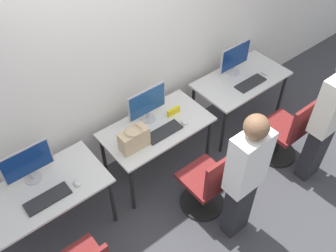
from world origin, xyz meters
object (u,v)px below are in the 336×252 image
object	(u,v)px
mouse_center	(184,122)
keyboard_right	(251,83)
keyboard_center	(164,132)
mouse_left	(77,183)
monitor_right	(235,58)
person_center	(245,176)
mouse_right	(265,73)
monitor_left	(27,164)
keyboard_left	(48,199)
person_right	(327,119)
handbag	(134,139)
monitor_center	(147,104)
office_chair_center	(208,185)
office_chair_right	(285,134)

from	to	relation	value
mouse_center	keyboard_right	size ratio (longest dim) A/B	0.22
keyboard_center	keyboard_right	distance (m)	1.31
mouse_left	monitor_right	size ratio (longest dim) A/B	0.19
mouse_left	person_center	xyz separation A→B (m)	(1.16, -0.97, 0.13)
mouse_center	mouse_right	world-z (taller)	same
monitor_left	mouse_right	bearing A→B (deg)	-5.76
keyboard_left	mouse_left	size ratio (longest dim) A/B	4.53
keyboard_center	mouse_right	xyz separation A→B (m)	(1.59, 0.01, 0.01)
mouse_right	person_right	xyz separation A→B (m)	(-0.28, -1.03, 0.15)
monitor_right	person_center	bearing A→B (deg)	-133.09
mouse_center	person_right	size ratio (longest dim) A/B	0.06
monitor_left	handbag	bearing A→B (deg)	-15.82
person_right	keyboard_right	bearing A→B (deg)	90.28
monitor_center	office_chair_center	world-z (taller)	monitor_center
mouse_center	person_right	xyz separation A→B (m)	(1.06, -1.00, 0.15)
office_chair_center	handbag	xyz separation A→B (m)	(-0.43, 0.64, 0.44)
mouse_right	keyboard_right	bearing A→B (deg)	-175.45
mouse_center	office_chair_right	distance (m)	1.25
person_right	handbag	xyz separation A→B (m)	(-1.67, 1.05, -0.05)
person_center	mouse_right	size ratio (longest dim) A/B	17.53
monitor_center	mouse_center	world-z (taller)	monitor_center
mouse_center	keyboard_right	xyz separation A→B (m)	(1.05, 0.01, -0.01)
monitor_left	person_center	distance (m)	1.93
monitor_left	person_center	world-z (taller)	person_center
monitor_center	person_right	bearing A→B (deg)	-44.65
monitor_right	keyboard_right	world-z (taller)	monitor_right
monitor_left	keyboard_center	world-z (taller)	monitor_left
keyboard_left	office_chair_right	xyz separation A→B (m)	(2.59, -0.66, -0.34)
keyboard_left	office_chair_center	world-z (taller)	office_chair_center
monitor_left	mouse_center	bearing A→B (deg)	-11.78
mouse_left	mouse_center	world-z (taller)	same
mouse_left	office_chair_right	bearing A→B (deg)	-15.57
keyboard_center	handbag	distance (m)	0.37
monitor_center	office_chair_right	bearing A→B (deg)	-36.18
office_chair_center	office_chair_right	distance (m)	1.20
person_center	mouse_right	distance (m)	1.77
office_chair_center	keyboard_right	world-z (taller)	office_chair_center
keyboard_center	office_chair_right	world-z (taller)	office_chair_right
monitor_center	office_chair_center	bearing A→B (deg)	-85.15
keyboard_left	monitor_center	bearing A→B (deg)	11.84
mouse_left	mouse_right	distance (m)	2.62
keyboard_right	office_chair_right	size ratio (longest dim) A/B	0.44
handbag	mouse_left	bearing A→B (deg)	-176.47
mouse_right	handbag	xyz separation A→B (m)	(-1.94, 0.02, 0.10)
keyboard_right	monitor_right	bearing A→B (deg)	90.00
keyboard_left	handbag	size ratio (longest dim) A/B	1.36
mouse_left	person_center	bearing A→B (deg)	-39.79
mouse_center	handbag	world-z (taller)	handbag
keyboard_left	office_chair_center	bearing A→B (deg)	-24.05
monitor_right	mouse_right	bearing A→B (deg)	-43.64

